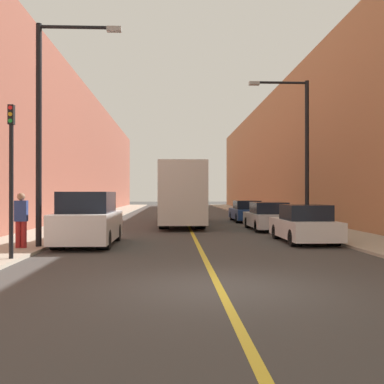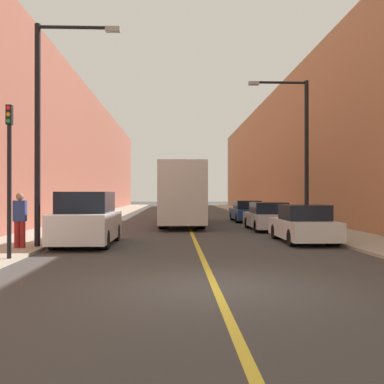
# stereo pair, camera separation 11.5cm
# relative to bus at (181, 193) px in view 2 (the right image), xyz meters

# --- Properties ---
(ground_plane) EXTENTS (200.00, 200.00, 0.00)m
(ground_plane) POSITION_rel_bus_xyz_m (0.43, -18.65, -1.92)
(ground_plane) COLOR #3F3D3A
(sidewalk_left) EXTENTS (2.88, 72.00, 0.10)m
(sidewalk_left) POSITION_rel_bus_xyz_m (-6.24, 11.35, -1.87)
(sidewalk_left) COLOR #A89E8C
(sidewalk_left) RESTS_ON ground
(sidewalk_right) EXTENTS (2.88, 72.00, 0.10)m
(sidewalk_right) POSITION_rel_bus_xyz_m (7.10, 11.35, -1.87)
(sidewalk_right) COLOR #A89E8C
(sidewalk_right) RESTS_ON ground
(building_row_left) EXTENTS (4.00, 72.00, 10.89)m
(building_row_left) POSITION_rel_bus_xyz_m (-9.68, 11.35, 3.52)
(building_row_left) COLOR brown
(building_row_left) RESTS_ON ground
(building_row_right) EXTENTS (4.00, 72.00, 11.23)m
(building_row_right) POSITION_rel_bus_xyz_m (10.54, 11.35, 3.69)
(building_row_right) COLOR #B2724C
(building_row_right) RESTS_ON ground
(road_center_line) EXTENTS (0.16, 72.00, 0.01)m
(road_center_line) POSITION_rel_bus_xyz_m (0.43, 11.35, -1.92)
(road_center_line) COLOR gold
(road_center_line) RESTS_ON ground
(bus) EXTENTS (2.50, 11.44, 3.60)m
(bus) POSITION_rel_bus_xyz_m (0.00, 0.00, 0.00)
(bus) COLOR silver
(bus) RESTS_ON ground
(parked_suv_left) EXTENTS (1.98, 4.61, 1.97)m
(parked_suv_left) POSITION_rel_bus_xyz_m (-3.62, -11.04, -1.02)
(parked_suv_left) COLOR silver
(parked_suv_left) RESTS_ON ground
(car_right_near) EXTENTS (1.81, 4.28, 1.48)m
(car_right_near) POSITION_rel_bus_xyz_m (4.63, -10.41, -1.26)
(car_right_near) COLOR silver
(car_right_near) RESTS_ON ground
(car_right_mid) EXTENTS (1.88, 4.69, 1.46)m
(car_right_mid) POSITION_rel_bus_xyz_m (4.48, -4.43, -1.26)
(car_right_mid) COLOR silver
(car_right_mid) RESTS_ON ground
(car_right_far) EXTENTS (1.83, 4.78, 1.44)m
(car_right_far) POSITION_rel_bus_xyz_m (4.54, 2.84, -1.27)
(car_right_far) COLOR navy
(car_right_far) RESTS_ON ground
(street_lamp_left) EXTENTS (2.92, 0.24, 7.64)m
(street_lamp_left) POSITION_rel_bus_xyz_m (-4.83, -12.17, 2.57)
(street_lamp_left) COLOR black
(street_lamp_left) RESTS_ON sidewalk_left
(street_lamp_right) EXTENTS (2.92, 0.24, 7.25)m
(street_lamp_right) POSITION_rel_bus_xyz_m (5.68, -6.39, 2.37)
(street_lamp_right) COLOR black
(street_lamp_right) RESTS_ON sidewalk_right
(traffic_light) EXTENTS (0.16, 0.18, 4.28)m
(traffic_light) POSITION_rel_bus_xyz_m (-5.00, -15.06, 0.50)
(traffic_light) COLOR black
(traffic_light) RESTS_ON sidewalk_left
(pedestrian) EXTENTS (0.40, 0.26, 1.83)m
(pedestrian) POSITION_rel_bus_xyz_m (-5.56, -12.55, -0.87)
(pedestrian) COLOR maroon
(pedestrian) RESTS_ON sidewalk_left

